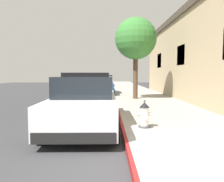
{
  "coord_description": "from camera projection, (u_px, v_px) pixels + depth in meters",
  "views": [
    {
      "loc": [
        -0.44,
        -3.74,
        1.64
      ],
      "look_at": [
        -0.3,
        4.73,
        1.0
      ],
      "focal_mm": 36.34,
      "sensor_mm": 36.0,
      "label": 1
    }
  ],
  "objects": [
    {
      "name": "parked_car_silver_ahead",
      "position": [
        101.0,
        86.0,
        17.45
      ],
      "size": [
        1.94,
        4.84,
        1.56
      ],
      "color": "navy",
      "rests_on": "ground"
    },
    {
      "name": "parked_car_dark_far",
      "position": [
        103.0,
        81.0,
        28.01
      ],
      "size": [
        1.94,
        4.84,
        1.56
      ],
      "color": "black",
      "rests_on": "ground"
    },
    {
      "name": "police_cruiser",
      "position": [
        85.0,
        103.0,
        7.05
      ],
      "size": [
        1.94,
        4.84,
        1.68
      ],
      "color": "white",
      "rests_on": "ground"
    },
    {
      "name": "fire_hydrant",
      "position": [
        144.0,
        115.0,
        6.23
      ],
      "size": [
        0.44,
        0.4,
        0.76
      ],
      "color": "#4C4C51",
      "rests_on": "sidewalk_pavement"
    },
    {
      "name": "curb_painted_edge",
      "position": [
        115.0,
        99.0,
        13.82
      ],
      "size": [
        0.08,
        60.0,
        0.16
      ],
      "primitive_type": "cube",
      "color": "maroon",
      "rests_on": "ground"
    },
    {
      "name": "ground_plane",
      "position": [
        46.0,
        103.0,
        13.77
      ],
      "size": [
        29.59,
        60.0,
        0.2
      ],
      "primitive_type": "cube",
      "color": "#353538"
    },
    {
      "name": "street_tree",
      "position": [
        136.0,
        39.0,
        13.34
      ],
      "size": [
        2.46,
        2.46,
        4.79
      ],
      "color": "brown",
      "rests_on": "sidewalk_pavement"
    },
    {
      "name": "sidewalk_pavement",
      "position": [
        145.0,
        99.0,
        13.85
      ],
      "size": [
        3.6,
        60.0,
        0.16
      ],
      "primitive_type": "cube",
      "color": "#9E9991",
      "rests_on": "ground"
    }
  ]
}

